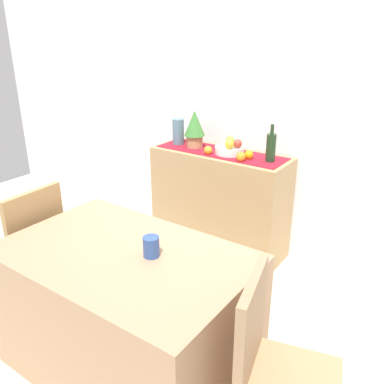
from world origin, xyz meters
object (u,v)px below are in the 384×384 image
ceramic_vase (178,132)px  potted_plant (195,128)px  sideboard_console (219,202)px  coffee_cup (151,247)px  wine_bottle (271,147)px  chair_near_window (29,274)px  fruit_bowl (230,150)px  dining_table (127,312)px

ceramic_vase → potted_plant: size_ratio=0.71×
sideboard_console → ceramic_vase: size_ratio=5.14×
sideboard_console → coffee_cup: bearing=-72.2°
sideboard_console → potted_plant: 0.66m
ceramic_vase → coffee_cup: size_ratio=2.09×
wine_bottle → chair_near_window: bearing=-125.6°
potted_plant → ceramic_vase: bearing=180.0°
sideboard_console → chair_near_window: chair_near_window is taller
wine_bottle → ceramic_vase: wine_bottle is taller
sideboard_console → potted_plant: bearing=-180.0°
potted_plant → coffee_cup: 1.58m
chair_near_window → ceramic_vase: bearing=82.9°
ceramic_vase → potted_plant: potted_plant is taller
fruit_bowl → wine_bottle: wine_bottle is taller
dining_table → wine_bottle: bearing=85.0°
ceramic_vase → dining_table: bearing=-63.3°
ceramic_vase → potted_plant: 0.18m
fruit_bowl → coffee_cup: fruit_bowl is taller
dining_table → coffee_cup: (0.14, 0.06, 0.42)m
sideboard_console → wine_bottle: bearing=-0.0°
fruit_bowl → ceramic_vase: 0.51m
chair_near_window → potted_plant: bearing=76.4°
wine_bottle → potted_plant: (-0.69, 0.00, 0.06)m
potted_plant → coffee_cup: (0.70, -1.39, -0.24)m
fruit_bowl → chair_near_window: size_ratio=0.26×
wine_bottle → sideboard_console: bearing=180.0°
sideboard_console → chair_near_window: bearing=-112.7°
potted_plant → chair_near_window: (-0.35, -1.45, -0.77)m
dining_table → coffee_cup: 0.45m
ceramic_vase → fruit_bowl: bearing=0.0°
fruit_bowl → wine_bottle: size_ratio=0.81×
wine_bottle → ceramic_vase: size_ratio=1.29×
dining_table → coffee_cup: bearing=21.9°
dining_table → chair_near_window: size_ratio=1.44×
sideboard_console → chair_near_window: size_ratio=1.27×
potted_plant → dining_table: potted_plant is taller
ceramic_vase → dining_table: (0.73, -1.45, -0.61)m
sideboard_console → ceramic_vase: bearing=180.0°
sideboard_console → coffee_cup: (0.45, -1.39, 0.36)m
wine_bottle → chair_near_window: wine_bottle is taller
sideboard_console → ceramic_vase: ceramic_vase is taller
wine_bottle → dining_table: (-0.13, -1.45, -0.61)m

